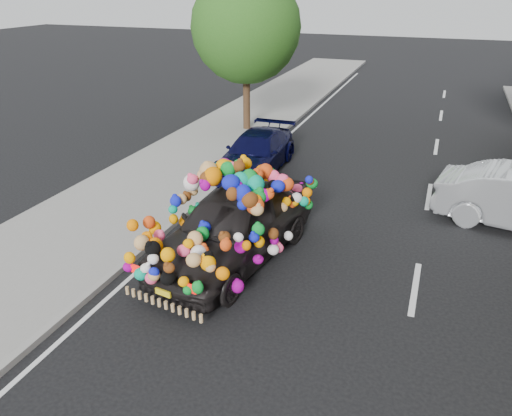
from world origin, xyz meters
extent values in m
plane|color=black|center=(0.00, 0.00, 0.00)|extent=(100.00, 100.00, 0.00)
cube|color=gray|center=(-4.30, 0.00, 0.06)|extent=(4.00, 60.00, 0.12)
cube|color=gray|center=(-2.35, 0.00, 0.07)|extent=(0.15, 60.00, 0.13)
cylinder|color=#332114|center=(-3.80, 9.50, 1.36)|extent=(0.28, 0.28, 2.73)
sphere|color=#1F5416|center=(-3.80, 9.50, 4.03)|extent=(4.20, 4.20, 4.20)
imported|color=black|center=(-0.29, -0.15, 0.81)|extent=(2.68, 5.03, 1.63)
cube|color=red|center=(-1.33, -2.42, 0.78)|extent=(0.23, 0.10, 0.14)
cube|color=red|center=(-0.04, -2.63, 0.78)|extent=(0.23, 0.10, 0.14)
cube|color=yellow|center=(-0.69, -2.53, 0.48)|extent=(0.34, 0.10, 0.12)
imported|color=black|center=(-1.80, 5.26, 0.61)|extent=(1.79, 4.25, 1.22)
camera|label=1|loc=(3.57, -9.05, 5.67)|focal=35.00mm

